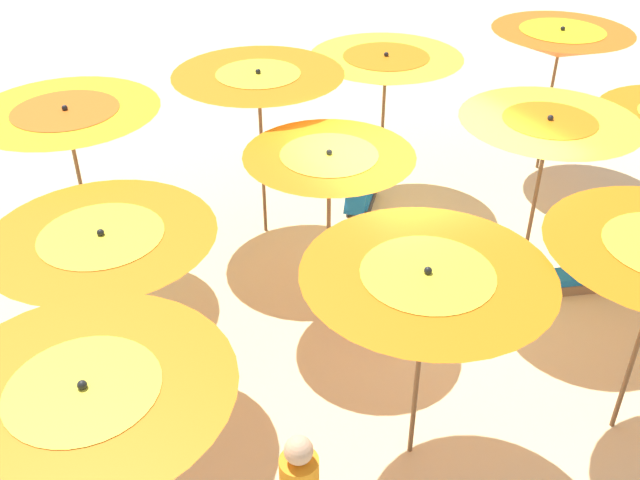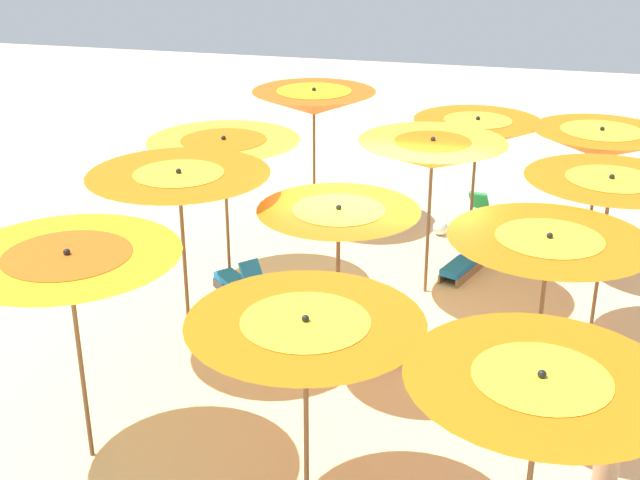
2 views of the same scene
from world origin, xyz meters
name	(u,v)px [view 2 (image 2 of 2)]	position (x,y,z in m)	size (l,w,h in m)	color
ground	(383,335)	(0.00, 0.00, -0.02)	(37.50, 37.50, 0.04)	beige
beach_umbrella_0	(69,271)	(2.56, 3.40, 2.19)	(2.23, 2.23, 2.42)	brown
beach_umbrella_1	(306,338)	(0.10, 3.65, 1.91)	(2.17, 2.17, 2.15)	brown
beach_umbrella_2	(539,397)	(-1.94, 4.28, 2.02)	(2.14, 2.14, 2.26)	brown
beach_umbrella_3	(180,187)	(2.43, 0.96, 2.23)	(2.26, 2.26, 2.48)	brown
beach_umbrella_4	(339,221)	(0.40, 1.03, 2.01)	(1.93, 1.93, 2.22)	brown
beach_umbrella_5	(548,251)	(-1.99, 1.43, 2.05)	(2.18, 2.18, 2.26)	brown
beach_umbrella_6	(224,154)	(2.64, -1.17, 2.01)	(2.24, 2.24, 2.29)	brown
beach_umbrella_7	(432,154)	(-0.38, -1.45, 2.15)	(2.10, 2.10, 2.41)	brown
beach_umbrella_8	(610,190)	(-2.73, -0.61, 2.10)	(2.17, 2.17, 2.32)	brown
beach_umbrella_9	(314,102)	(2.00, -3.97, 2.16)	(2.15, 2.15, 2.42)	brown
beach_umbrella_10	(477,133)	(-0.87, -3.16, 2.03)	(2.02, 2.02, 2.30)	brown
beach_umbrella_11	(600,144)	(-2.73, -2.93, 2.05)	(2.06, 2.06, 2.32)	brown
lounger_0	(471,220)	(-0.84, -4.03, 0.21)	(0.55, 1.18, 0.62)	silver
lounger_1	(381,347)	(-0.10, 0.72, 0.20)	(1.11, 0.90, 0.57)	silver
lounger_2	(239,283)	(2.28, -0.60, 0.22)	(1.07, 1.00, 0.71)	#333338
lounger_3	(465,260)	(-0.89, -2.25, 0.21)	(0.73, 1.31, 0.72)	olive
beachgoer_0	(611,436)	(-2.69, 3.02, 0.91)	(0.30, 0.30, 1.73)	#D8A87F
beach_ball	(440,228)	(-0.34, -3.73, 0.13)	(0.27, 0.27, 0.27)	white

